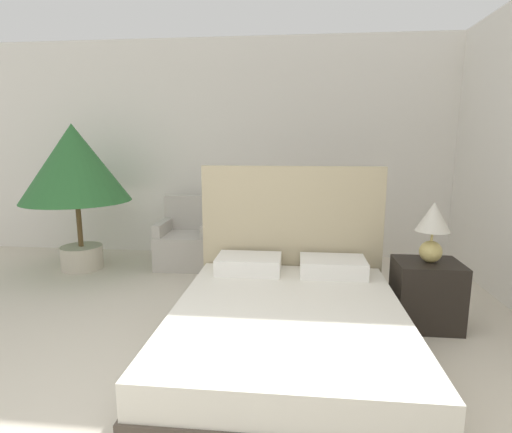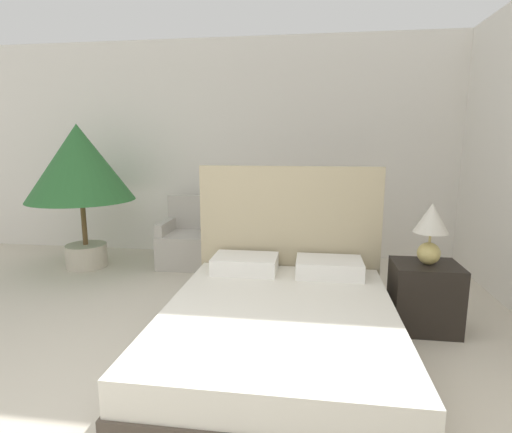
# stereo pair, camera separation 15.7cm
# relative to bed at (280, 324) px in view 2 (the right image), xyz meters

# --- Properties ---
(wall_back) EXTENTS (10.00, 0.06, 2.90)m
(wall_back) POSITION_rel_bed_xyz_m (-0.63, 2.77, 1.18)
(wall_back) COLOR white
(wall_back) RESTS_ON ground_plane
(bed) EXTENTS (1.64, 2.01, 1.34)m
(bed) POSITION_rel_bed_xyz_m (0.00, 0.00, 0.00)
(bed) COLOR #4C4238
(bed) RESTS_ON ground_plane
(armchair_near_window_left) EXTENTS (0.70, 0.63, 0.86)m
(armchair_near_window_left) POSITION_rel_bed_xyz_m (-1.34, 2.11, 0.00)
(armchair_near_window_left) COLOR #B7B2A8
(armchair_near_window_left) RESTS_ON ground_plane
(armchair_near_window_right) EXTENTS (0.72, 0.66, 0.86)m
(armchair_near_window_right) POSITION_rel_bed_xyz_m (-0.22, 2.11, 0.00)
(armchair_near_window_right) COLOR #B7B2A8
(armchair_near_window_right) RESTS_ON ground_plane
(potted_palm) EXTENTS (1.27, 1.27, 1.77)m
(potted_palm) POSITION_rel_bed_xyz_m (-2.60, 1.84, 0.99)
(potted_palm) COLOR beige
(potted_palm) RESTS_ON ground_plane
(nightstand) EXTENTS (0.53, 0.43, 0.57)m
(nightstand) POSITION_rel_bed_xyz_m (1.15, 0.65, 0.02)
(nightstand) COLOR black
(nightstand) RESTS_ON ground_plane
(table_lamp) EXTENTS (0.27, 0.27, 0.51)m
(table_lamp) POSITION_rel_bed_xyz_m (1.16, 0.64, 0.61)
(table_lamp) COLOR tan
(table_lamp) RESTS_ON nightstand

